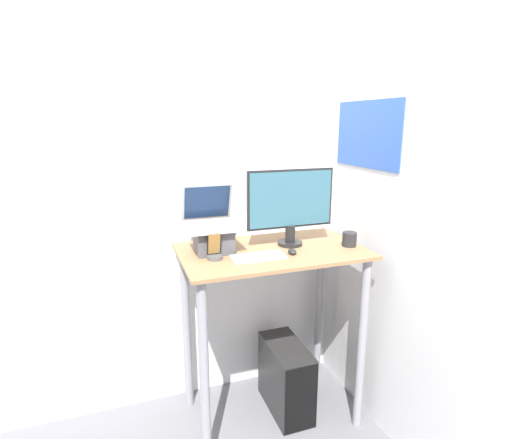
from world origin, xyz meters
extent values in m
cube|color=silver|center=(0.00, 0.71, 1.30)|extent=(6.00, 0.05, 2.60)
cube|color=silver|center=(0.60, 0.00, 1.30)|extent=(0.05, 6.00, 2.60)
cube|color=#3359B2|center=(0.57, 0.30, 1.70)|extent=(0.01, 0.60, 0.37)
cube|color=#936D47|center=(0.00, 0.31, 1.06)|extent=(1.02, 0.62, 0.02)
cylinder|color=gray|center=(-0.46, 0.05, 0.53)|extent=(0.05, 0.05, 1.05)
cylinder|color=gray|center=(0.46, 0.05, 0.53)|extent=(0.05, 0.05, 1.05)
cylinder|color=gray|center=(-0.46, 0.57, 0.53)|extent=(0.05, 0.05, 1.05)
cylinder|color=gray|center=(0.46, 0.57, 0.53)|extent=(0.05, 0.05, 1.05)
cube|color=#4C4C51|center=(-0.32, 0.36, 1.14)|extent=(0.20, 0.15, 0.13)
cube|color=#B7B7BC|center=(-0.32, 0.36, 1.22)|extent=(0.28, 0.22, 0.02)
cube|color=#B7B7BC|center=(-0.32, 0.51, 1.33)|extent=(0.28, 0.08, 0.21)
cube|color=navy|center=(-0.32, 0.50, 1.33)|extent=(0.26, 0.07, 0.19)
cylinder|color=black|center=(0.13, 0.35, 1.08)|extent=(0.14, 0.14, 0.02)
cylinder|color=black|center=(0.13, 0.35, 1.14)|extent=(0.06, 0.06, 0.10)
cube|color=black|center=(0.13, 0.36, 1.35)|extent=(0.52, 0.01, 0.33)
cube|color=#336072|center=(0.13, 0.35, 1.35)|extent=(0.50, 0.01, 0.31)
cube|color=silver|center=(-0.12, 0.20, 1.08)|extent=(0.28, 0.12, 0.01)
cube|color=#A8A8AD|center=(-0.12, 0.20, 1.09)|extent=(0.26, 0.10, 0.00)
ellipsoid|color=#262626|center=(0.07, 0.20, 1.09)|extent=(0.04, 0.07, 0.03)
cylinder|color=#4C4C51|center=(-0.34, 0.26, 1.08)|extent=(0.08, 0.08, 0.02)
cube|color=black|center=(-0.34, 0.27, 1.15)|extent=(0.07, 0.03, 0.12)
cube|color=olive|center=(-0.34, 0.27, 1.15)|extent=(0.06, 0.03, 0.11)
cube|color=black|center=(0.11, 0.32, 0.22)|extent=(0.21, 0.43, 0.44)
cube|color=black|center=(0.11, 0.11, 0.22)|extent=(0.20, 0.01, 0.42)
cylinder|color=#262628|center=(0.44, 0.22, 1.11)|extent=(0.08, 0.08, 0.08)
camera|label=1|loc=(-0.79, -1.67, 1.77)|focal=28.00mm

